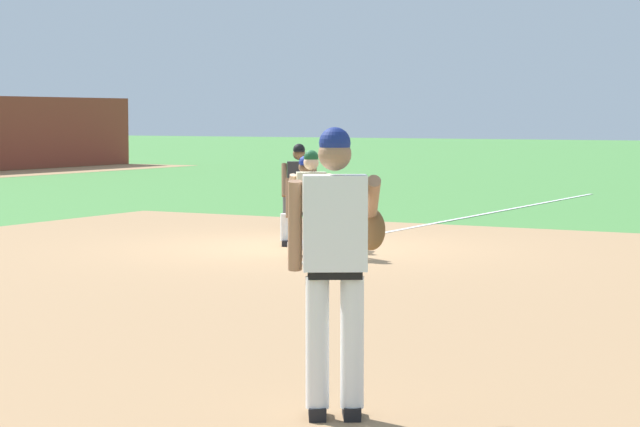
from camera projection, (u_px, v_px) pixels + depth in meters
name	position (u px, v px, depth m)	size (l,w,h in m)	color
ground_plane	(305.00, 248.00, 18.18)	(160.00, 160.00, 0.00)	#47843D
infield_dirt_patch	(314.00, 300.00, 13.05)	(18.00, 18.00, 0.01)	#A87F56
foul_line_stripe	(484.00, 214.00, 24.37)	(14.19, 0.10, 0.00)	white
first_base_bag	(305.00, 245.00, 18.17)	(0.38, 0.38, 0.09)	white
baseball	(305.00, 263.00, 15.98)	(0.07, 0.07, 0.07)	white
pitcher	(337.00, 254.00, 7.88)	(0.84, 0.58, 1.86)	black
first_baseman	(307.00, 197.00, 18.34)	(0.82, 1.03, 1.34)	black
baserunner	(311.00, 199.00, 17.05)	(0.64, 0.68, 1.46)	black
umpire	(299.00, 183.00, 20.90)	(0.63, 0.68, 1.46)	black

